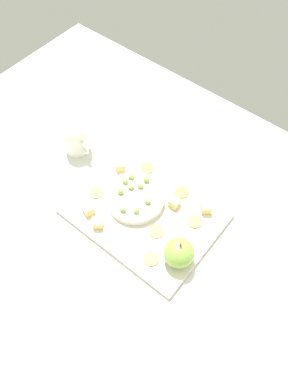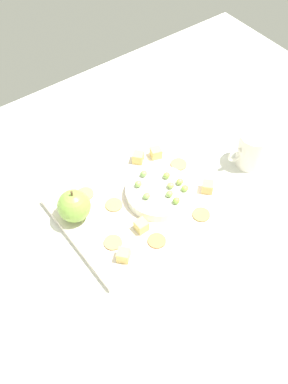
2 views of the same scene
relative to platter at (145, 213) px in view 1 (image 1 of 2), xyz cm
name	(u,v)px [view 1 (image 1 of 2)]	position (x,y,z in cm)	size (l,w,h in cm)	color
table	(130,211)	(-4.69, -0.74, -3.24)	(140.32, 103.36, 4.91)	silver
platter	(145,213)	(0.00, 0.00, 0.00)	(38.11, 29.05, 1.57)	silver
serving_dish	(136,198)	(-3.95, 1.09, 1.95)	(15.57, 15.57, 2.34)	white
apple_whole	(179,253)	(14.84, -5.40, 4.54)	(7.52, 7.52, 7.52)	#87B546
apple_stem	(181,245)	(14.84, -5.40, 8.90)	(0.50, 0.50, 1.20)	brown
cheese_cube_0	(206,208)	(12.51, 10.31, 2.07)	(2.58, 2.58, 2.58)	#F3CD71
cheese_cube_1	(120,166)	(-14.25, 6.61, 2.07)	(2.58, 2.58, 2.58)	#ECC36F
cheese_cube_2	(98,223)	(-6.72, -10.91, 2.07)	(2.58, 2.58, 2.58)	#F1D274
cheese_cube_3	(88,210)	(-11.26, -9.57, 2.07)	(2.58, 2.58, 2.58)	#E1CB78
cheese_cube_4	(174,203)	(4.98, 6.41, 2.07)	(2.58, 2.58, 2.58)	#E4CC75
cracker_0	(151,259)	(9.75, -9.55, 0.98)	(4.02, 4.02, 0.40)	tan
cracker_1	(156,231)	(6.14, -2.81, 0.98)	(4.02, 4.02, 0.40)	tan
cracker_2	(195,221)	(12.15, 5.71, 0.98)	(4.02, 4.02, 0.40)	tan
cracker_3	(182,192)	(4.20, 11.03, 0.98)	(4.02, 4.02, 0.40)	#B8804F
cracker_4	(147,168)	(-8.27, 11.36, 0.98)	(4.02, 4.02, 0.40)	tan
cracker_5	(96,192)	(-14.05, -3.86, 0.98)	(4.02, 4.02, 0.40)	tan
grape_0	(125,181)	(-8.90, 2.60, 3.89)	(1.71, 1.54, 1.52)	#A0B955
grape_1	(120,192)	(-7.62, -0.99, 3.92)	(1.71, 1.54, 1.59)	#91B74E
grape_2	(123,209)	(-3.64, -4.46, 3.86)	(1.71, 1.54, 1.47)	#87AF5C
grape_3	(131,176)	(-8.62, 4.82, 3.83)	(1.71, 1.54, 1.41)	#96C24D
grape_4	(141,186)	(-4.64, 4.05, 3.87)	(1.71, 1.54, 1.49)	#90B65B
grape_5	(148,201)	(-0.12, 1.45, 3.85)	(1.71, 1.54, 1.45)	#88B058
grape_6	(146,179)	(-4.97, 6.54, 3.91)	(1.71, 1.54, 1.57)	#8BBA4A
grape_7	(131,187)	(-6.50, 2.19, 3.83)	(1.71, 1.54, 1.41)	#A0BB60
grape_8	(136,210)	(-0.72, -2.58, 3.93)	(1.71, 1.54, 1.61)	#97C45F
cup	(75,138)	(-30.05, 5.07, 3.89)	(10.73, 7.61, 9.35)	white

